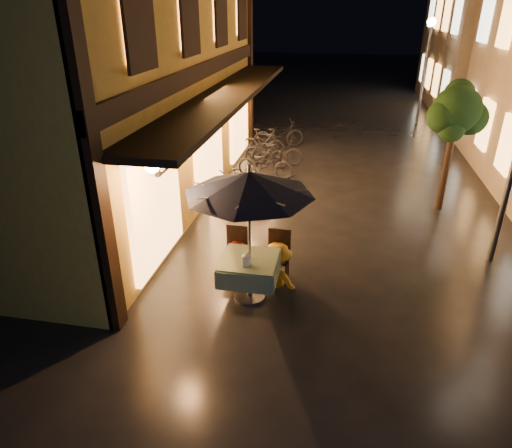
% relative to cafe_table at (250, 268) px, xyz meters
% --- Properties ---
extents(ground, '(90.00, 90.00, 0.00)m').
position_rel_cafe_table_xyz_m(ground, '(1.54, 0.18, -0.59)').
color(ground, black).
rests_on(ground, ground).
extents(west_building, '(5.90, 11.40, 7.40)m').
position_rel_cafe_table_xyz_m(west_building, '(-4.18, 4.18, 3.12)').
color(west_building, '#BA8A39').
rests_on(west_building, ground).
extents(street_tree, '(1.43, 1.20, 3.15)m').
position_rel_cafe_table_xyz_m(street_tree, '(3.96, 4.69, 1.83)').
color(street_tree, black).
rests_on(street_tree, ground).
extents(streetlamp_far, '(0.36, 0.36, 4.23)m').
position_rel_cafe_table_xyz_m(streetlamp_far, '(4.54, 14.18, 2.33)').
color(streetlamp_far, '#59595E').
rests_on(streetlamp_far, ground).
extents(cafe_table, '(0.99, 0.99, 0.78)m').
position_rel_cafe_table_xyz_m(cafe_table, '(0.00, 0.00, 0.00)').
color(cafe_table, '#59595E').
rests_on(cafe_table, ground).
extents(patio_umbrella, '(2.13, 2.13, 2.46)m').
position_rel_cafe_table_xyz_m(patio_umbrella, '(0.00, 0.00, 1.56)').
color(patio_umbrella, '#59595E').
rests_on(patio_umbrella, ground).
extents(cafe_chair_left, '(0.42, 0.42, 0.97)m').
position_rel_cafe_table_xyz_m(cafe_chair_left, '(-0.40, 0.74, -0.05)').
color(cafe_chair_left, black).
rests_on(cafe_chair_left, ground).
extents(cafe_chair_right, '(0.42, 0.42, 0.97)m').
position_rel_cafe_table_xyz_m(cafe_chair_right, '(0.40, 0.74, -0.05)').
color(cafe_chair_right, black).
rests_on(cafe_chair_right, ground).
extents(table_lantern, '(0.16, 0.16, 0.25)m').
position_rel_cafe_table_xyz_m(table_lantern, '(0.00, -0.23, 0.33)').
color(table_lantern, white).
rests_on(table_lantern, cafe_table).
extents(person_orange, '(0.85, 0.75, 1.47)m').
position_rel_cafe_table_xyz_m(person_orange, '(-0.40, 0.60, 0.15)').
color(person_orange, red).
rests_on(person_orange, ground).
extents(person_yellow, '(1.14, 0.86, 1.56)m').
position_rel_cafe_table_xyz_m(person_yellow, '(0.40, 0.56, 0.19)').
color(person_yellow, orange).
rests_on(person_yellow, ground).
extents(bicycle_0, '(1.75, 1.11, 0.87)m').
position_rel_cafe_table_xyz_m(bicycle_0, '(-1.20, 4.23, -0.15)').
color(bicycle_0, '#222229').
rests_on(bicycle_0, ground).
extents(bicycle_1, '(1.57, 0.77, 0.91)m').
position_rel_cafe_table_xyz_m(bicycle_1, '(-1.00, 4.26, -0.13)').
color(bicycle_1, black).
rests_on(bicycle_1, ground).
extents(bicycle_2, '(1.69, 0.65, 0.88)m').
position_rel_cafe_table_xyz_m(bicycle_2, '(-0.76, 6.15, -0.15)').
color(bicycle_2, black).
rests_on(bicycle_2, ground).
extents(bicycle_3, '(1.58, 0.83, 0.92)m').
position_rel_cafe_table_xyz_m(bicycle_3, '(-0.93, 7.19, -0.13)').
color(bicycle_3, black).
rests_on(bicycle_3, ground).
extents(bicycle_4, '(1.66, 0.58, 0.87)m').
position_rel_cafe_table_xyz_m(bicycle_4, '(-0.61, 7.43, -0.15)').
color(bicycle_4, black).
rests_on(bicycle_4, ground).
extents(bicycle_5, '(1.56, 0.58, 0.92)m').
position_rel_cafe_table_xyz_m(bicycle_5, '(-1.21, 8.31, -0.13)').
color(bicycle_5, black).
rests_on(bicycle_5, ground).
extents(bicycle_6, '(1.94, 1.28, 0.96)m').
position_rel_cafe_table_xyz_m(bicycle_6, '(-0.85, 9.41, -0.11)').
color(bicycle_6, black).
rests_on(bicycle_6, ground).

